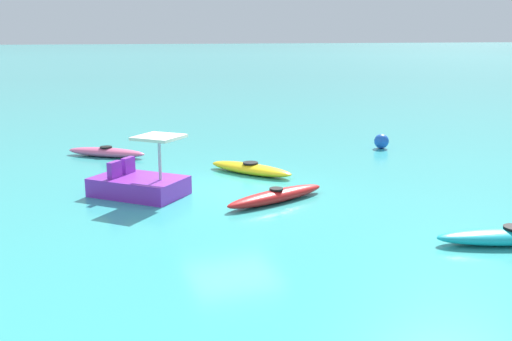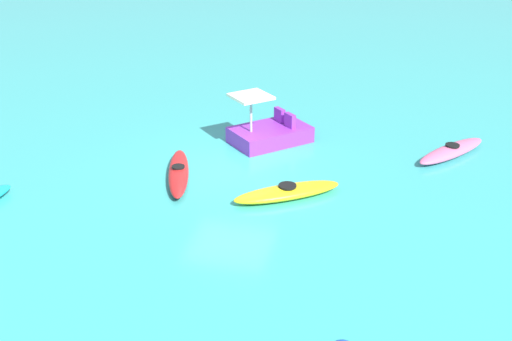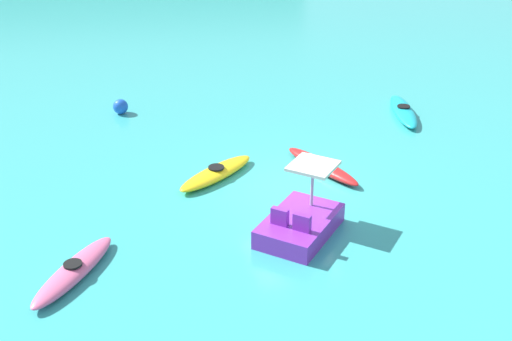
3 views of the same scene
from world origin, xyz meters
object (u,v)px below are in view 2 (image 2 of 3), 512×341
object	(u,v)px
kayak_pink	(452,151)
kayak_red	(179,173)
kayak_yellow	(287,192)
pedal_boat_purple	(270,132)

from	to	relation	value
kayak_pink	kayak_red	distance (m)	8.25
kayak_yellow	pedal_boat_purple	size ratio (longest dim) A/B	1.05
kayak_yellow	kayak_pink	bearing A→B (deg)	-137.65
kayak_red	pedal_boat_purple	size ratio (longest dim) A/B	1.15
kayak_pink	kayak_red	xyz separation A→B (m)	(7.49, 3.45, -0.00)
kayak_red	pedal_boat_purple	distance (m)	3.72
kayak_yellow	kayak_pink	world-z (taller)	same
kayak_red	kayak_yellow	bearing A→B (deg)	171.86
kayak_yellow	kayak_pink	xyz separation A→B (m)	(-4.29, -3.91, -0.00)
pedal_boat_purple	kayak_yellow	bearing A→B (deg)	109.68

